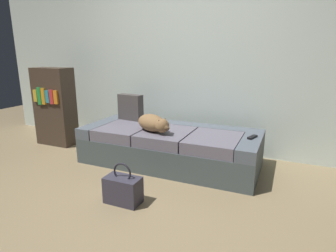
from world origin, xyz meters
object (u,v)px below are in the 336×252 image
(tv_remote, at_px, (252,137))
(throw_pillow, at_px, (131,107))
(handbag, at_px, (123,189))
(bookshelf, at_px, (55,107))
(couch, at_px, (170,146))
(dog_tan, at_px, (153,123))

(tv_remote, relative_size, throw_pillow, 0.44)
(tv_remote, xyz_separation_m, throw_pillow, (-1.61, 0.22, 0.16))
(handbag, height_order, bookshelf, bookshelf)
(tv_remote, bearing_deg, throw_pillow, -168.07)
(handbag, bearing_deg, couch, 89.23)
(handbag, xyz_separation_m, bookshelf, (-1.81, 1.07, 0.43))
(throw_pillow, relative_size, bookshelf, 0.31)
(tv_remote, height_order, handbag, tv_remote)
(handbag, bearing_deg, bookshelf, 149.43)
(couch, height_order, throw_pillow, throw_pillow)
(couch, relative_size, handbag, 5.50)
(couch, bearing_deg, throw_pillow, 160.63)
(bookshelf, bearing_deg, handbag, -30.57)
(couch, distance_m, handbag, 1.02)
(throw_pillow, bearing_deg, dog_tan, -36.56)
(couch, distance_m, dog_tan, 0.38)
(bookshelf, bearing_deg, dog_tan, -7.21)
(bookshelf, bearing_deg, tv_remote, -0.63)
(tv_remote, bearing_deg, handbag, -113.10)
(throw_pillow, xyz_separation_m, handbag, (0.66, -1.25, -0.47))
(dog_tan, xyz_separation_m, tv_remote, (1.07, 0.18, -0.09))
(couch, bearing_deg, handbag, -90.77)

